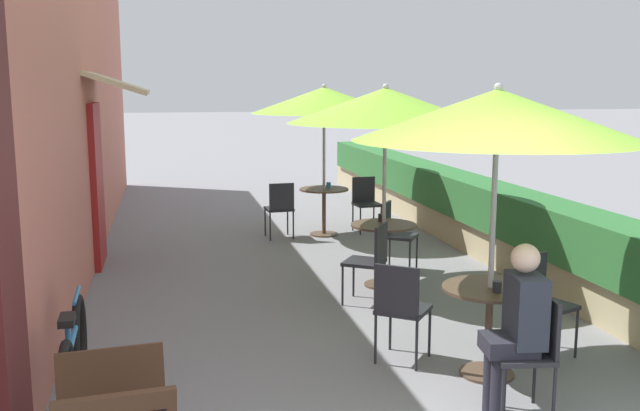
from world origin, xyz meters
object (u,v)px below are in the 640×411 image
object	(u,v)px
patio_umbrella_near	(497,115)
seated_patron_near_right	(517,323)
coffee_cup_near	(497,287)
cafe_chair_mid_left	(394,230)
cafe_chair_far_left	(366,200)
bicycle_leaning	(74,363)
patio_umbrella_far	(324,100)
cafe_chair_mid_right	(371,257)
cafe_chair_far_right	(280,205)
cafe_chair_near_back	(540,296)
patio_table_near	(489,312)
patio_umbrella_mid	(386,106)
patio_table_far	(324,202)
coffee_cup_mid	(381,218)
cafe_chair_near_right	(532,346)
coffee_cup_far	(329,185)
patio_table_mid	(383,241)
cafe_chair_near_left	(401,304)

from	to	relation	value
patio_umbrella_near	seated_patron_near_right	bearing A→B (deg)	-100.70
coffee_cup_near	cafe_chair_mid_left	distance (m)	3.50
cafe_chair_far_left	bicycle_leaning	size ratio (longest dim) A/B	0.49
patio_umbrella_far	cafe_chair_mid_right	bearing A→B (deg)	-94.58
coffee_cup_near	cafe_chair_far_right	bearing A→B (deg)	98.04
cafe_chair_near_back	cafe_chair_mid_left	xyz separation A→B (m)	(-0.35, 2.98, 0.00)
patio_table_near	coffee_cup_near	xyz separation A→B (m)	(-0.02, -0.15, 0.25)
patio_umbrella_mid	cafe_chair_near_back	bearing A→B (deg)	-73.58
cafe_chair_near_back	patio_table_far	distance (m)	5.34
seated_patron_near_right	bicycle_leaning	size ratio (longest dim) A/B	0.71
cafe_chair_mid_left	coffee_cup_mid	world-z (taller)	cafe_chair_mid_left
patio_table_far	cafe_chair_far_left	size ratio (longest dim) A/B	0.88
patio_table_near	cafe_chair_near_back	world-z (taller)	cafe_chair_near_back
cafe_chair_mid_right	cafe_chair_far_left	distance (m)	3.85
cafe_chair_near_right	bicycle_leaning	size ratio (longest dim) A/B	0.49
coffee_cup_mid	cafe_chair_far_left	bearing A→B (deg)	77.51
cafe_chair_near_back	patio_umbrella_mid	world-z (taller)	patio_umbrella_mid
bicycle_leaning	cafe_chair_near_back	bearing A→B (deg)	3.25
patio_umbrella_far	patio_umbrella_mid	bearing A→B (deg)	-89.01
patio_umbrella_far	cafe_chair_far_right	bearing A→B (deg)	-169.68
seated_patron_near_right	cafe_chair_far_right	world-z (taller)	seated_patron_near_right
patio_table_near	cafe_chair_mid_right	size ratio (longest dim) A/B	0.88
patio_table_near	patio_umbrella_near	bearing A→B (deg)	90.00
patio_umbrella_near	cafe_chair_mid_left	world-z (taller)	patio_umbrella_near
cafe_chair_mid_right	coffee_cup_near	bearing A→B (deg)	-136.56
patio_table_near	seated_patron_near_right	xyz separation A→B (m)	(-0.13, -0.71, 0.16)
cafe_chair_mid_left	seated_patron_near_right	bearing A→B (deg)	27.84
cafe_chair_near_back	cafe_chair_mid_right	size ratio (longest dim) A/B	1.00
coffee_cup_far	bicycle_leaning	distance (m)	6.51
cafe_chair_near_right	patio_umbrella_mid	world-z (taller)	patio_umbrella_mid
cafe_chair_near_right	coffee_cup_near	distance (m)	0.63
patio_umbrella_mid	coffee_cup_mid	bearing A→B (deg)	83.69
cafe_chair_near_back	patio_table_mid	size ratio (longest dim) A/B	1.14
patio_table_far	coffee_cup_far	size ratio (longest dim) A/B	8.49
patio_umbrella_mid	cafe_chair_mid_left	distance (m)	1.74
coffee_cup_mid	cafe_chair_far_left	distance (m)	2.99
cafe_chair_near_right	cafe_chair_mid_left	bearing A→B (deg)	3.49
patio_table_near	patio_table_far	world-z (taller)	same
cafe_chair_near_back	cafe_chair_far_right	bearing A→B (deg)	-96.35
coffee_cup_mid	cafe_chair_far_left	xyz separation A→B (m)	(0.64, 2.91, -0.26)
patio_table_near	cafe_chair_near_right	world-z (taller)	cafe_chair_near_right
cafe_chair_near_left	seated_patron_near_right	xyz separation A→B (m)	(0.48, -1.09, 0.17)
patio_umbrella_near	cafe_chair_far_left	xyz separation A→B (m)	(0.61, 5.76, -1.58)
patio_table_mid	cafe_chair_far_left	bearing A→B (deg)	77.84
patio_table_near	cafe_chair_near_right	size ratio (longest dim) A/B	0.88
patio_umbrella_near	cafe_chair_mid_right	distance (m)	2.61
cafe_chair_far_right	cafe_chair_near_right	bearing A→B (deg)	-87.04
cafe_chair_far_left	coffee_cup_far	bearing A→B (deg)	4.05
patio_table_mid	coffee_cup_far	size ratio (longest dim) A/B	8.49
cafe_chair_mid_right	cafe_chair_near_back	bearing A→B (deg)	-114.99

